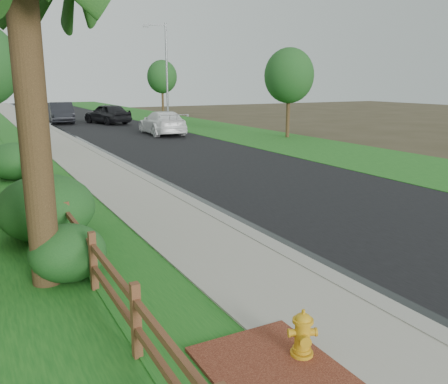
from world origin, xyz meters
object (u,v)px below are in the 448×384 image
fire_hydrant (302,335)px  streetlight (165,69)px  ranch_fence (58,210)px  dark_car_mid (107,114)px  white_suv (162,123)px

fire_hydrant → streetlight: size_ratio=0.08×
ranch_fence → dark_car_mid: dark_car_mid is taller
white_suv → dark_car_mid: size_ratio=1.09×
white_suv → streetlight: size_ratio=0.69×
dark_car_mid → ranch_fence: bearing=55.9°
fire_hydrant → white_suv: 27.74m
ranch_fence → white_suv: bearing=62.5°
fire_hydrant → dark_car_mid: bearing=79.1°
dark_car_mid → fire_hydrant: bearing=61.9°
ranch_fence → fire_hydrant: 7.34m
fire_hydrant → white_suv: size_ratio=0.12×
fire_hydrant → dark_car_mid: dark_car_mid is taller
dark_car_mid → streetlight: 7.26m
white_suv → fire_hydrant: bearing=76.7°
streetlight → ranch_fence: bearing=-116.9°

